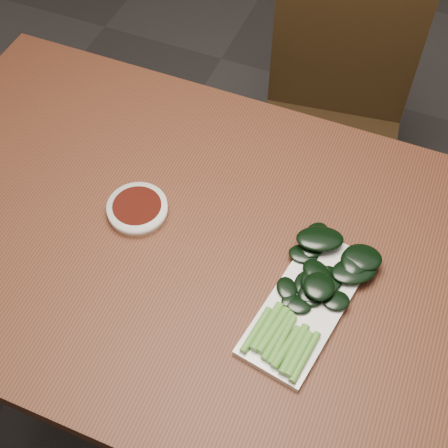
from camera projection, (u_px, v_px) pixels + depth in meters
ground at (222, 392)px, 1.78m from camera, size 6.00×6.00×0.00m
table at (221, 269)px, 1.23m from camera, size 1.40×0.80×0.75m
chair_far at (329, 124)px, 1.72m from camera, size 0.44×0.44×0.89m
sauce_bowl at (138, 209)px, 1.21m from camera, size 0.12×0.12×0.03m
serving_plate at (306, 304)px, 1.09m from camera, size 0.17×0.31×0.01m
gai_lan at (317, 283)px, 1.10m from camera, size 0.19×0.32×0.03m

